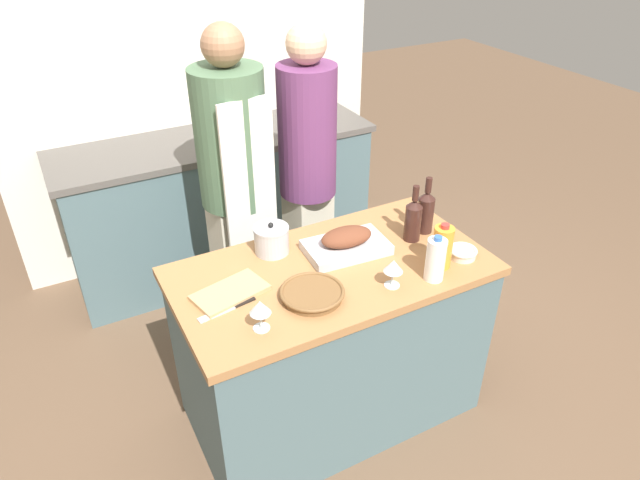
{
  "coord_description": "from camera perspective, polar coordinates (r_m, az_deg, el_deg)",
  "views": [
    {
      "loc": [
        -1.01,
        -1.76,
        2.3
      ],
      "look_at": [
        0.0,
        0.11,
        0.96
      ],
      "focal_mm": 32.0,
      "sensor_mm": 36.0,
      "label": 1
    }
  ],
  "objects": [
    {
      "name": "back_wall",
      "position": [
        3.88,
        -12.75,
        16.26
      ],
      "size": [
        2.51,
        0.1,
        2.55
      ],
      "color": "silver",
      "rests_on": "ground_plane"
    },
    {
      "name": "kitchen_island",
      "position": [
        2.75,
        1.11,
        -10.24
      ],
      "size": [
        1.38,
        0.74,
        0.88
      ],
      "color": "#4C666B",
      "rests_on": "ground_plane"
    },
    {
      "name": "ground_plane",
      "position": [
        3.06,
        1.02,
        -16.3
      ],
      "size": [
        12.0,
        12.0,
        0.0
      ],
      "primitive_type": "plane",
      "color": "brown"
    },
    {
      "name": "mixing_bowl",
      "position": [
        2.61,
        14.07,
        -1.21
      ],
      "size": [
        0.13,
        0.13,
        0.04
      ],
      "color": "beige",
      "rests_on": "kitchen_island"
    },
    {
      "name": "condiment_bottle_tall",
      "position": [
        3.8,
        -7.88,
        12.43
      ],
      "size": [
        0.06,
        0.06,
        0.19
      ],
      "color": "#332D28",
      "rests_on": "back_counter"
    },
    {
      "name": "person_cook_aproned",
      "position": [
        3.02,
        -8.5,
        6.0
      ],
      "size": [
        0.36,
        0.38,
        1.76
      ],
      "rotation": [
        0.0,
        0.0,
        0.12
      ],
      "color": "beige",
      "rests_on": "ground_plane"
    },
    {
      "name": "wine_glass_right",
      "position": [
        2.11,
        -6.0,
        -6.8
      ],
      "size": [
        0.08,
        0.08,
        0.13
      ],
      "color": "silver",
      "rests_on": "kitchen_island"
    },
    {
      "name": "wine_bottle_dark",
      "position": [
        2.65,
        9.3,
        2.11
      ],
      "size": [
        0.08,
        0.08,
        0.28
      ],
      "color": "#381E19",
      "rests_on": "kitchen_island"
    },
    {
      "name": "milk_jug",
      "position": [
        2.4,
        11.47,
        -1.91
      ],
      "size": [
        0.08,
        0.08,
        0.21
      ],
      "color": "white",
      "rests_on": "kitchen_island"
    },
    {
      "name": "wine_bottle_green",
      "position": [
        2.72,
        10.53,
        2.91
      ],
      "size": [
        0.08,
        0.08,
        0.28
      ],
      "color": "#381E19",
      "rests_on": "kitchen_island"
    },
    {
      "name": "knife_chef",
      "position": [
        2.28,
        -9.06,
        -6.76
      ],
      "size": [
        0.25,
        0.06,
        0.01
      ],
      "color": "#B7B7BC",
      "rests_on": "kitchen_island"
    },
    {
      "name": "wine_glass_left",
      "position": [
        2.33,
        7.35,
        -2.68
      ],
      "size": [
        0.08,
        0.08,
        0.13
      ],
      "color": "silver",
      "rests_on": "kitchen_island"
    },
    {
      "name": "back_counter",
      "position": [
        3.87,
        -9.8,
        3.59
      ],
      "size": [
        2.01,
        0.6,
        0.94
      ],
      "color": "#4C666B",
      "rests_on": "ground_plane"
    },
    {
      "name": "cutting_board",
      "position": [
        2.35,
        -8.98,
        -5.21
      ],
      "size": [
        0.33,
        0.23,
        0.02
      ],
      "color": "tan",
      "rests_on": "kitchen_island"
    },
    {
      "name": "roasting_pan",
      "position": [
        2.56,
        2.65,
        -0.31
      ],
      "size": [
        0.39,
        0.25,
        0.12
      ],
      "color": "#BCBCC1",
      "rests_on": "kitchen_island"
    },
    {
      "name": "wicker_basket",
      "position": [
        2.29,
        -0.79,
        -5.37
      ],
      "size": [
        0.26,
        0.26,
        0.04
      ],
      "color": "brown",
      "rests_on": "kitchen_island"
    },
    {
      "name": "person_cook_guest",
      "position": [
        3.11,
        -1.24,
        7.11
      ],
      "size": [
        0.31,
        0.31,
        1.74
      ],
      "rotation": [
        0.0,
        0.0,
        0.26
      ],
      "color": "beige",
      "rests_on": "ground_plane"
    },
    {
      "name": "stock_pot",
      "position": [
        2.55,
        -4.87,
        0.06
      ],
      "size": [
        0.16,
        0.16,
        0.15
      ],
      "color": "#B7B7BC",
      "rests_on": "kitchen_island"
    },
    {
      "name": "condiment_bottle_short",
      "position": [
        3.75,
        -0.41,
        12.44
      ],
      "size": [
        0.05,
        0.05,
        0.19
      ],
      "color": "#234C28",
      "rests_on": "back_counter"
    },
    {
      "name": "juice_jug",
      "position": [
        2.49,
        12.14,
        -0.68
      ],
      "size": [
        0.09,
        0.09,
        0.21
      ],
      "color": "orange",
      "rests_on": "kitchen_island"
    }
  ]
}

